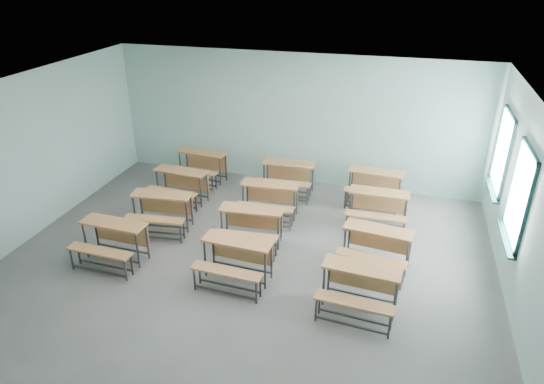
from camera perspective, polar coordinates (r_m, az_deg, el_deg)
The scene contains 13 objects.
room at distance 8.26m, azimuth -3.01°, elevation 0.43°, with size 9.04×8.04×3.24m.
desk_unit_r0c0 at distance 9.41m, azimuth -18.35°, elevation -5.05°, with size 1.26×0.88×0.77m.
desk_unit_r0c1 at distance 8.44m, azimuth -4.33°, elevation -7.48°, with size 1.28×0.90×0.77m.
desk_unit_r0c2 at distance 7.87m, azimuth 10.27°, elevation -10.63°, with size 1.30×0.93×0.77m.
desk_unit_r1c0 at distance 10.22m, azimuth -12.96°, elevation -1.74°, with size 1.32×0.96×0.77m.
desk_unit_r1c1 at distance 9.41m, azimuth -2.58°, elevation -3.59°, with size 1.29×0.91×0.77m.
desk_unit_r1c2 at distance 8.93m, azimuth 12.17°, elevation -5.99°, with size 1.33×0.98×0.77m.
desk_unit_r2c0 at distance 11.27m, azimuth -10.84°, elevation 1.16°, with size 1.29×0.92×0.77m.
desk_unit_r2c1 at distance 10.42m, azimuth -0.36°, elevation -0.48°, with size 1.27×0.88×0.77m.
desk_unit_r2c2 at distance 10.30m, azimuth 12.38°, elevation -1.46°, with size 1.24×0.84×0.77m.
desk_unit_r3c0 at distance 12.27m, azimuth -8.41°, elevation 3.46°, with size 1.30×0.94×0.77m.
desk_unit_r3c1 at distance 11.50m, azimuth 1.84°, elevation 2.16°, with size 1.26×0.87×0.77m.
desk_unit_r3c2 at distance 11.28m, azimuth 11.98°, elevation 1.07°, with size 1.28×0.91×0.77m.
Camera 1 is at (2.53, -7.01, 5.16)m, focal length 32.00 mm.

